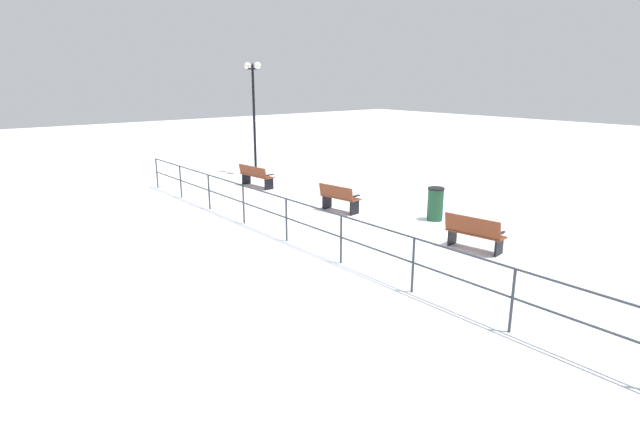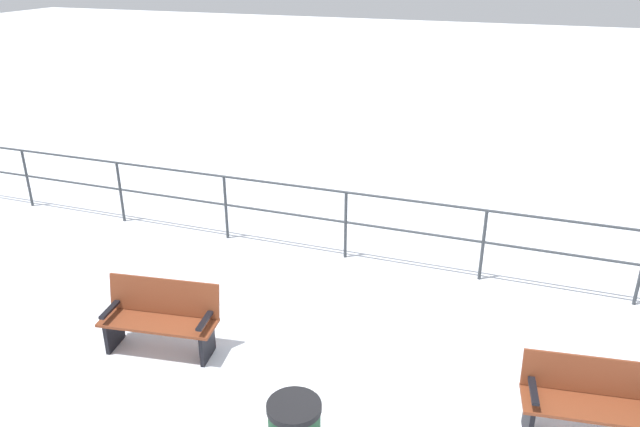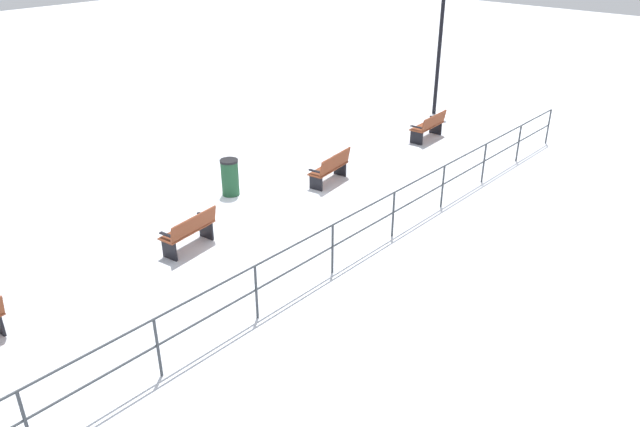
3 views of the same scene
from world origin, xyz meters
TOP-DOWN VIEW (x-y plane):
  - ground_plane at (0.00, 0.00)m, footprint 80.00×80.00m
  - bench_second at (0.03, -2.47)m, footprint 0.71×1.50m
  - bench_third at (-0.07, 2.45)m, footprint 0.69×1.41m
  - waterfront_railing at (-3.10, 0.00)m, footprint 0.05×19.36m

SIDE VIEW (x-z plane):
  - ground_plane at x=0.00m, z-range 0.00..0.00m
  - bench_second at x=0.03m, z-range 0.01..0.90m
  - bench_third at x=-0.07m, z-range 0.02..0.91m
  - waterfront_railing at x=-3.10m, z-range 0.20..1.36m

